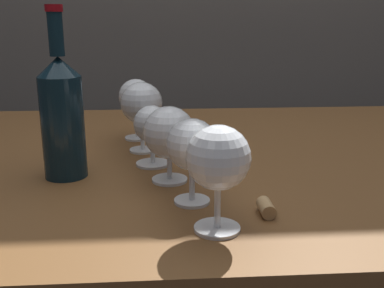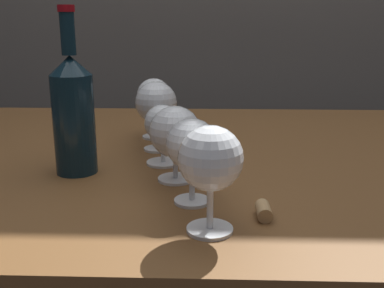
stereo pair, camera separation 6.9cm
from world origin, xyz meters
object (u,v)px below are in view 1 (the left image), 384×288
at_px(wine_glass_merlot, 142,105).
at_px(wine_glass_rose, 136,97).
at_px(wine_glass_cabernet, 152,126).
at_px(wine_glass_port, 218,161).
at_px(wine_bottle, 62,114).
at_px(wine_glass_amber, 192,146).
at_px(cork, 266,208).
at_px(wine_glass_pinot, 169,134).

height_order(wine_glass_merlot, wine_glass_rose, wine_glass_merlot).
xyz_separation_m(wine_glass_cabernet, wine_glass_merlot, (-0.02, 0.10, 0.02)).
relative_size(wine_glass_port, wine_bottle, 0.49).
bearing_deg(wine_bottle, wine_glass_rose, 65.65).
xyz_separation_m(wine_glass_port, wine_glass_cabernet, (-0.09, 0.30, -0.02)).
xyz_separation_m(wine_glass_amber, cork, (0.11, -0.05, -0.08)).
height_order(wine_glass_cabernet, wine_glass_rose, wine_glass_rose).
bearing_deg(wine_glass_merlot, wine_glass_amber, -73.41).
relative_size(wine_glass_amber, wine_glass_merlot, 0.89).
relative_size(wine_glass_rose, wine_bottle, 0.48).
relative_size(wine_glass_merlot, cork, 3.63).
bearing_deg(wine_glass_merlot, wine_glass_pinot, -74.25).
relative_size(wine_glass_amber, wine_glass_pinot, 1.00).
bearing_deg(wine_glass_rose, wine_glass_pinot, -76.57).
relative_size(wine_glass_amber, cork, 3.24).
height_order(wine_glass_port, wine_glass_pinot, wine_glass_port).
xyz_separation_m(wine_glass_amber, wine_bottle, (-0.22, 0.14, 0.02)).
bearing_deg(wine_glass_port, wine_glass_amber, 105.64).
xyz_separation_m(wine_glass_port, wine_glass_rose, (-0.13, 0.50, 0.00)).
bearing_deg(wine_glass_rose, wine_glass_port, -75.15).
bearing_deg(wine_bottle, wine_glass_merlot, 48.75).
bearing_deg(wine_glass_amber, wine_bottle, 147.74).
bearing_deg(wine_glass_amber, wine_glass_cabernet, 108.20).
distance_m(wine_glass_rose, cork, 0.51).
bearing_deg(wine_glass_port, wine_glass_rose, 104.85).
bearing_deg(wine_glass_rose, wine_glass_amber, -75.35).
bearing_deg(cork, wine_glass_port, -150.10).
height_order(wine_glass_amber, cork, wine_glass_amber).
height_order(wine_glass_cabernet, wine_bottle, wine_bottle).
bearing_deg(wine_glass_pinot, wine_glass_cabernet, 108.23).
height_order(wine_glass_port, wine_glass_merlot, wine_glass_merlot).
height_order(wine_glass_cabernet, cork, wine_glass_cabernet).
relative_size(wine_glass_amber, wine_glass_cabernet, 1.13).
xyz_separation_m(wine_glass_pinot, wine_glass_cabernet, (-0.03, 0.10, -0.01)).
relative_size(wine_glass_port, wine_glass_cabernet, 1.24).
relative_size(wine_glass_cabernet, wine_glass_merlot, 0.79).
height_order(wine_glass_rose, cork, wine_glass_rose).
height_order(wine_glass_port, cork, wine_glass_port).
bearing_deg(wine_bottle, wine_glass_amber, -32.26).
height_order(wine_glass_amber, wine_glass_cabernet, wine_glass_amber).
xyz_separation_m(wine_glass_port, wine_glass_amber, (-0.03, 0.10, -0.01)).
distance_m(wine_glass_port, cork, 0.13).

